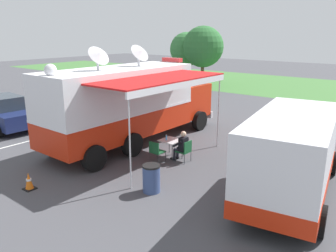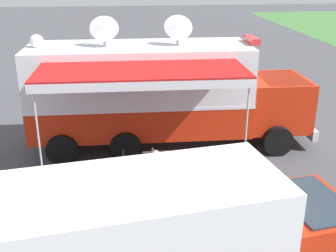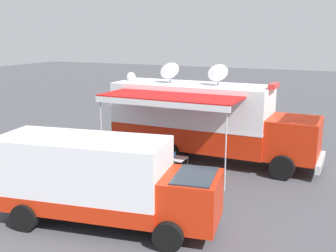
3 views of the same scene
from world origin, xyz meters
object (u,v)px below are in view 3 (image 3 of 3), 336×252
water_bottle (175,154)px  traffic_cone (96,144)px  trash_bin (98,165)px  command_truck (206,119)px  car_behind_truck (205,111)px  folding_chair_beside_table (158,160)px  folding_chair_at_table (166,168)px  support_truck (99,181)px  folding_table (176,159)px  seated_responder (168,164)px

water_bottle → traffic_cone: (-1.67, -5.10, -0.55)m
trash_bin → traffic_cone: 4.01m
command_truck → car_behind_truck: command_truck is taller
folding_chair_beside_table → car_behind_truck: 9.45m
folding_chair_at_table → trash_bin: 2.85m
water_bottle → trash_bin: bearing=-60.2°
support_truck → folding_table: bearing=175.8°
folding_table → water_bottle: 0.24m
seated_responder → traffic_cone: seated_responder is taller
seated_responder → trash_bin: seated_responder is taller
folding_chair_beside_table → seated_responder: size_ratio=0.70×
folding_table → trash_bin: trash_bin is taller
folding_chair_beside_table → seated_responder: seated_responder is taller
support_truck → car_behind_truck: (-14.45, -1.72, -0.51)m
command_truck → folding_table: command_truck is taller
command_truck → water_bottle: size_ratio=42.48×
folding_chair_beside_table → traffic_cone: folding_chair_beside_table is taller
folding_table → seated_responder: 0.62m
command_truck → folding_table: 2.84m
folding_table → trash_bin: size_ratio=0.89×
support_truck → car_behind_truck: size_ratio=1.63×
folding_chair_beside_table → support_truck: 5.18m
folding_table → water_bottle: bearing=-141.5°
seated_responder → folding_chair_beside_table: bearing=-131.7°
folding_table → water_bottle: (-0.14, -0.11, 0.16)m
folding_chair_at_table → trash_bin: size_ratio=0.96×
car_behind_truck → seated_responder: bearing=11.3°
car_behind_truck → folding_table: bearing=12.5°
command_truck → water_bottle: (2.37, -0.51, -1.11)m
water_bottle → folding_chair_at_table: 0.99m
command_truck → trash_bin: bearing=-39.6°
folding_table → water_bottle: water_bottle is taller
water_bottle → folding_chair_at_table: water_bottle is taller
trash_bin → support_truck: support_truck is taller
car_behind_truck → traffic_cone: bearing=-22.3°
folding_chair_beside_table → support_truck: (5.09, 0.48, 0.87)m
seated_responder → traffic_cone: size_ratio=2.16×
folding_table → folding_chair_at_table: bearing=-6.6°
folding_chair_at_table → folding_chair_beside_table: bearing=-138.8°
support_truck → car_behind_truck: support_truck is taller
folding_chair_at_table → trash_bin: trash_bin is taller
folding_chair_beside_table → command_truck: bearing=152.9°
water_bottle → traffic_cone: water_bottle is taller
water_bottle → car_behind_truck: bearing=-168.0°
seated_responder → traffic_cone: bearing=-115.3°
folding_chair_beside_table → traffic_cone: size_ratio=1.50×
traffic_cone → support_truck: support_truck is taller
water_bottle → seated_responder: (0.75, 0.02, -0.18)m
water_bottle → car_behind_truck: 9.50m
trash_bin → command_truck: bearing=140.4°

